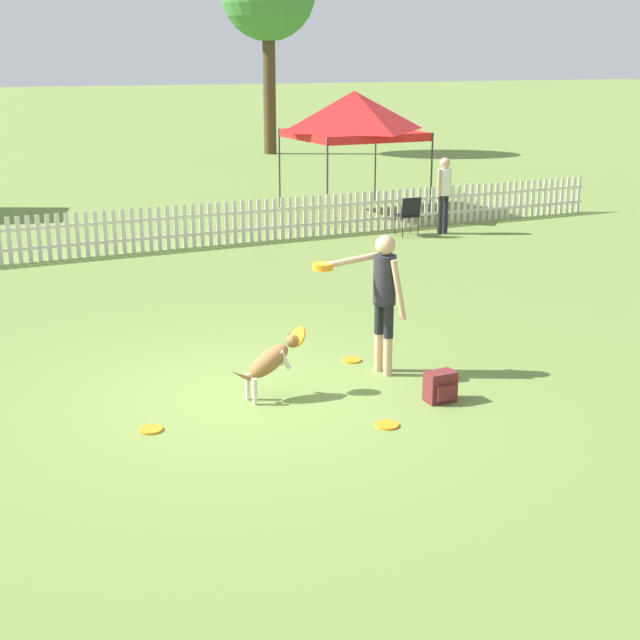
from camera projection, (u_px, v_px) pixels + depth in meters
ground_plane at (252, 395)px, 10.46m from camera, size 240.00×240.00×0.00m
handler_person at (381, 287)px, 10.88m from camera, size 1.08×0.57×1.76m
leaping_dog at (272, 360)px, 10.26m from camera, size 0.98×0.34×0.80m
frisbee_near_handler at (387, 425)px, 9.58m from camera, size 0.25×0.25×0.02m
frisbee_near_dog at (151, 430)px, 9.47m from camera, size 0.25×0.25×0.02m
frisbee_midfield at (449, 376)px, 11.07m from camera, size 0.25×0.25×0.02m
frisbee_far_scatter at (352, 360)px, 11.64m from camera, size 0.25×0.25×0.02m
backpack_on_grass at (441, 387)px, 10.23m from camera, size 0.34×0.26×0.36m
picket_fence at (96, 233)px, 17.67m from camera, size 24.74×0.04×0.91m
folding_chair_blue_left at (409, 213)px, 19.62m from camera, size 0.48×0.50×0.88m
canopy_tent_main at (354, 115)px, 22.05m from camera, size 2.88×2.88×3.03m
spectator_standing at (444, 188)px, 19.78m from camera, size 0.40×0.27×1.70m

